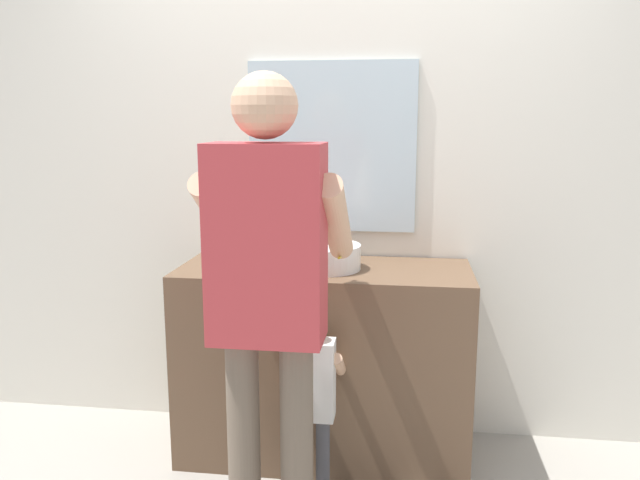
% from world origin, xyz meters
% --- Properties ---
extents(back_wall, '(4.40, 0.10, 2.70)m').
position_xyz_m(back_wall, '(0.00, 0.62, 1.35)').
color(back_wall, silver).
rests_on(back_wall, ground).
extents(vanity_cabinet, '(1.31, 0.54, 0.90)m').
position_xyz_m(vanity_cabinet, '(0.00, 0.30, 0.45)').
color(vanity_cabinet, brown).
rests_on(vanity_cabinet, ground).
extents(sink_basin, '(0.33, 0.33, 0.11)m').
position_xyz_m(sink_basin, '(0.00, 0.28, 0.96)').
color(sink_basin, white).
rests_on(sink_basin, vanity_cabinet).
extents(faucet, '(0.18, 0.14, 0.18)m').
position_xyz_m(faucet, '(0.00, 0.48, 0.98)').
color(faucet, '#B7BABF').
rests_on(faucet, vanity_cabinet).
extents(toothbrush_cup, '(0.07, 0.07, 0.21)m').
position_xyz_m(toothbrush_cup, '(-0.36, 0.38, 0.95)').
color(toothbrush_cup, silver).
rests_on(toothbrush_cup, vanity_cabinet).
extents(child_toddler, '(0.25, 0.25, 0.82)m').
position_xyz_m(child_toddler, '(0.00, -0.10, 0.49)').
color(child_toddler, '#47474C').
rests_on(child_toddler, ground).
extents(adult_parent, '(0.53, 0.56, 1.72)m').
position_xyz_m(adult_parent, '(-0.11, -0.35, 1.03)').
color(adult_parent, '#6B5B4C').
rests_on(adult_parent, ground).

